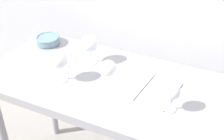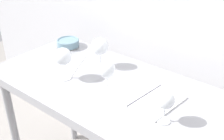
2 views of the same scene
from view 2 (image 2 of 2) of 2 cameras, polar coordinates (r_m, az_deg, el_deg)
name	(u,v)px [view 2 (image 2 of 2)]	position (r m, az deg, el deg)	size (l,w,h in m)	color
steel_counter	(114,104)	(1.52, 0.37, -6.81)	(1.40, 0.65, 0.90)	#949499
wine_glass_near_left	(63,57)	(1.50, -9.87, 2.53)	(0.09, 0.09, 0.18)	white
wine_glass_far_left	(100,47)	(1.60, -2.49, 4.67)	(0.10, 0.10, 0.18)	white
wine_glass_near_center	(106,70)	(1.36, -1.15, -0.05)	(0.09, 0.09, 0.17)	white
wine_glass_near_right	(165,101)	(1.19, 10.77, -6.15)	(0.08, 0.08, 0.15)	white
open_notebook	(145,95)	(1.39, 6.76, -5.15)	(0.34, 0.29, 0.01)	white
tasting_sheet_upper	(64,64)	(1.69, -9.62, 1.13)	(0.18, 0.25, 0.00)	white
tasting_bowl	(68,43)	(1.91, -8.89, 5.46)	(0.15, 0.15, 0.05)	beige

